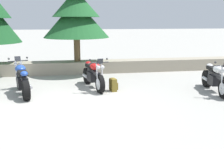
# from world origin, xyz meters

# --- Properties ---
(ground_plane) EXTENTS (120.00, 120.00, 0.00)m
(ground_plane) POSITION_xyz_m (0.00, 0.00, 0.00)
(ground_plane) COLOR #A3A099
(stone_wall) EXTENTS (36.00, 0.80, 0.55)m
(stone_wall) POSITION_xyz_m (0.00, 4.80, 0.28)
(stone_wall) COLOR gray
(stone_wall) RESTS_ON ground
(motorcycle_blue_near_left) EXTENTS (0.93, 2.01, 1.18)m
(motorcycle_blue_near_left) POSITION_xyz_m (-1.37, 1.60, 0.49)
(motorcycle_blue_near_left) COLOR black
(motorcycle_blue_near_left) RESTS_ON ground
(motorcycle_red_centre) EXTENTS (0.84, 2.04, 1.18)m
(motorcycle_red_centre) POSITION_xyz_m (1.02, 2.00, 0.49)
(motorcycle_red_centre) COLOR black
(motorcycle_red_centre) RESTS_ON ground
(motorcycle_white_far_right) EXTENTS (0.67, 2.06, 1.18)m
(motorcycle_white_far_right) POSITION_xyz_m (5.06, 0.78, 0.49)
(motorcycle_white_far_right) COLOR black
(motorcycle_white_far_right) RESTS_ON ground
(rider_backpack) EXTENTS (0.29, 0.33, 0.47)m
(rider_backpack) POSITION_xyz_m (1.67, 1.49, 0.24)
(rider_backpack) COLOR brown
(rider_backpack) RESTS_ON ground
(pine_tree_mid_right) EXTENTS (2.95, 2.95, 3.63)m
(pine_tree_mid_right) POSITION_xyz_m (0.54, 4.84, 2.71)
(pine_tree_mid_right) COLOR brown
(pine_tree_mid_right) RESTS_ON stone_wall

